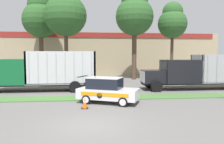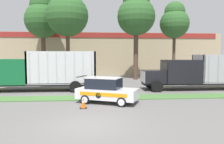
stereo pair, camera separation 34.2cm
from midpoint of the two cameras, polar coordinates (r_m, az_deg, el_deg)
ground_plane at (r=10.44m, az=-5.34°, el=-13.59°), size 600.00×600.00×0.00m
grass_verge at (r=16.61m, az=-5.14°, el=-6.71°), size 120.00×1.88×0.06m
centre_line_4 at (r=21.83m, az=-14.98°, el=-4.26°), size 2.40×0.14×0.01m
centre_line_5 at (r=21.54m, az=-0.66°, el=-4.22°), size 2.40×0.14×0.01m
centre_line_6 at (r=22.58m, az=13.18°, el=-3.94°), size 2.40×0.14×0.01m
centre_line_7 at (r=24.78m, az=25.16°, el=-3.51°), size 2.40×0.14×0.01m
dump_truck_lead at (r=21.12m, az=-21.58°, el=-0.34°), size 11.27×2.66×3.57m
dump_truck_mid at (r=22.13m, az=21.80°, el=-0.37°), size 12.44×2.63×3.29m
rally_car at (r=14.83m, az=-0.88°, el=-4.76°), size 4.39×3.19×1.76m
traffic_cone at (r=13.50m, az=-6.79°, el=-8.07°), size 0.42×0.42×0.65m
store_building_backdrop at (r=41.09m, az=-3.16°, el=4.66°), size 40.48×12.10×6.90m
tree_behind_left at (r=29.94m, az=6.67°, el=14.99°), size 5.01×5.01×12.09m
tree_behind_centre at (r=33.03m, az=-17.37°, el=13.57°), size 5.01×5.01×11.95m
tree_behind_right at (r=29.18m, az=-11.25°, el=15.20°), size 5.30×5.30×12.24m
tree_behind_far_right at (r=32.19m, az=16.32°, el=12.65°), size 4.03×4.03×10.64m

